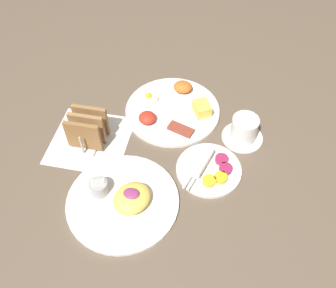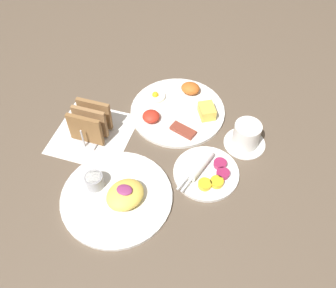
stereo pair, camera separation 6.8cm
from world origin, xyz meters
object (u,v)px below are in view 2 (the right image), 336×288
coffee_cup (246,136)px  plate_condiments (206,172)px  plate_foreground (117,195)px  plate_breakfast (179,109)px  toast_rack (90,123)px

coffee_cup → plate_condiments: bearing=-120.7°
plate_foreground → coffee_cup: size_ratio=2.42×
plate_condiments → plate_foreground: (-0.20, -0.14, 0.00)m
plate_breakfast → coffee_cup: 0.23m
plate_condiments → plate_breakfast: bearing=123.9°
plate_breakfast → coffee_cup: bearing=-17.0°
plate_condiments → coffee_cup: bearing=59.3°
coffee_cup → plate_foreground: bearing=-135.5°
plate_breakfast → plate_condiments: bearing=-56.1°
plate_condiments → toast_rack: bearing=173.6°
plate_foreground → toast_rack: (-0.15, 0.18, 0.04)m
plate_condiments → plate_foreground: plate_foreground is taller
plate_condiments → plate_foreground: 0.25m
plate_breakfast → plate_foreground: size_ratio=1.01×
plate_breakfast → toast_rack: size_ratio=2.52×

